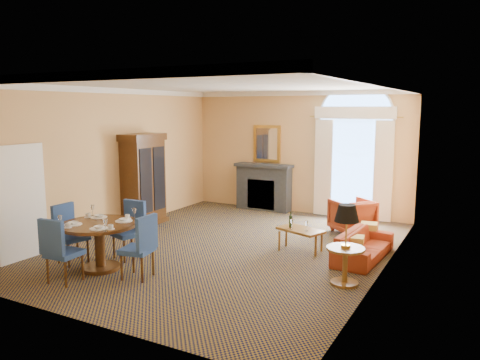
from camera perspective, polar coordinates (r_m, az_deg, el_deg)
The scene contains 12 objects.
ground at distance 9.46m, azimuth -1.45°, elevation -8.22°, with size 7.50×7.50×0.00m, color #111435.
room_envelope at distance 9.65m, azimuth 0.34°, elevation 7.27°, with size 6.04×7.52×3.45m.
armoire at distance 11.32m, azimuth -11.70°, elevation -0.14°, with size 0.62×1.10×2.17m.
dining_table at distance 8.41m, azimuth -16.76°, elevation -6.47°, with size 1.31×1.31×1.02m.
dining_chair_north at distance 8.95m, azimuth -13.12°, elevation -5.40°, with size 0.60×0.60×1.06m.
dining_chair_south at distance 7.94m, azimuth -21.27°, elevation -7.60°, with size 0.51×0.52×1.06m.
dining_chair_east at distance 7.79m, azimuth -11.89°, elevation -7.51°, with size 0.55×0.55×1.06m.
dining_chair_west at distance 8.98m, azimuth -20.24°, elevation -5.69°, with size 0.57×0.57×1.06m.
sofa at distance 9.00m, azimuth 14.81°, elevation -7.71°, with size 1.74×0.68×0.51m, color #A23B1D.
armchair at distance 10.74m, azimuth 13.51°, elevation -4.29°, with size 0.81×0.83×0.76m, color #A23B1D.
coffee_table at distance 9.19m, azimuth 7.33°, elevation -6.11°, with size 0.99×0.75×0.76m.
side_table at distance 7.53m, azimuth 12.81°, elevation -6.49°, with size 0.60×0.60×1.26m.
Camera 1 is at (4.49, -7.85, 2.77)m, focal length 35.00 mm.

